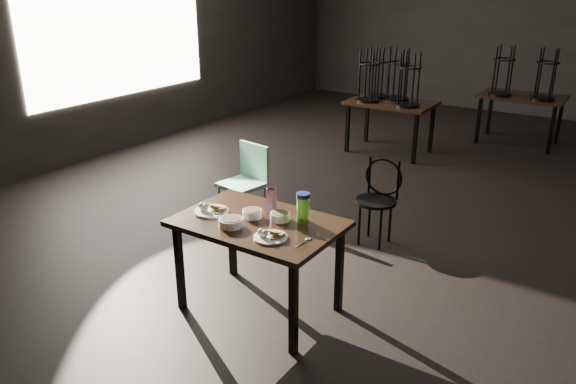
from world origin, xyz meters
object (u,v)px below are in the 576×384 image
Objects in this scene: main_table at (258,231)px; juice_carton at (271,199)px; water_bottle at (303,207)px; school_chair at (247,178)px; bentwood_chair at (379,194)px.

juice_carton is at bearing 93.03° from main_table.
water_bottle is at bearing 31.98° from main_table.
juice_carton is at bearing -35.25° from school_chair.
water_bottle is at bearing -91.52° from bentwood_chair.
main_table is 1.64m from bentwood_chair.
bentwood_chair is (0.24, 1.61, -0.19)m from main_table.
bentwood_chair reaches higher than main_table.
water_bottle is (0.29, -0.01, 0.00)m from juice_carton.
water_bottle is at bearing -2.11° from juice_carton.
bentwood_chair is (0.25, 1.43, -0.38)m from juice_carton.
juice_carton is at bearing -103.03° from bentwood_chair.
water_bottle is (0.28, 0.17, 0.19)m from main_table.
bentwood_chair is (-0.04, 1.44, -0.38)m from water_bottle.
water_bottle reaches higher than school_chair.
juice_carton is at bearing 177.89° from water_bottle.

